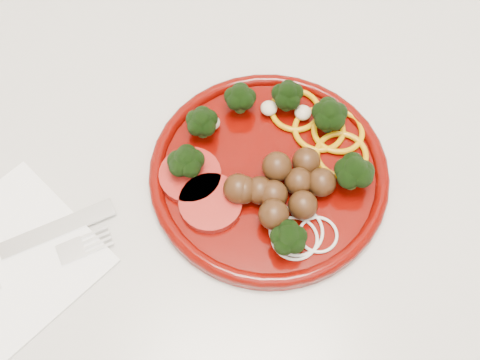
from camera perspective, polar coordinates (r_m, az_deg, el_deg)
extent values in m
cube|color=white|center=(1.06, 7.77, -10.98)|extent=(2.40, 0.60, 0.87)
cube|color=beige|center=(0.64, 12.58, 0.70)|extent=(2.40, 0.60, 0.03)
cylinder|color=#4D0501|center=(0.60, 2.73, 0.49)|extent=(0.24, 0.24, 0.01)
torus|color=#4D0501|center=(0.60, 2.75, 0.76)|extent=(0.24, 0.24, 0.01)
sphere|color=#432610|center=(0.58, 7.75, -0.19)|extent=(0.03, 0.03, 0.03)
sphere|color=#432610|center=(0.57, 0.31, -0.89)|extent=(0.03, 0.03, 0.03)
sphere|color=#432610|center=(0.57, 3.16, -1.36)|extent=(0.03, 0.03, 0.03)
sphere|color=#432610|center=(0.56, 3.18, -3.53)|extent=(0.03, 0.03, 0.03)
sphere|color=#432610|center=(0.58, 3.48, 1.01)|extent=(0.03, 0.03, 0.03)
sphere|color=#432610|center=(0.59, 6.31, 1.80)|extent=(0.03, 0.03, 0.03)
sphere|color=#432610|center=(0.58, 5.57, -0.10)|extent=(0.03, 0.03, 0.03)
sphere|color=#432610|center=(0.57, 5.99, -2.36)|extent=(0.03, 0.03, 0.03)
sphere|color=#432610|center=(0.57, 1.89, -0.93)|extent=(0.03, 0.03, 0.03)
sphere|color=#432610|center=(0.57, -0.16, -0.81)|extent=(0.03, 0.03, 0.03)
torus|color=#C18307|center=(0.62, 7.49, 4.77)|extent=(0.06, 0.06, 0.01)
torus|color=#C18307|center=(0.61, 9.58, 2.39)|extent=(0.06, 0.06, 0.01)
torus|color=#C18307|center=(0.64, 5.26, 6.63)|extent=(0.06, 0.06, 0.01)
torus|color=#C18307|center=(0.63, 9.28, 4.60)|extent=(0.06, 0.06, 0.01)
cylinder|color=#720A07|center=(0.59, -4.74, 0.43)|extent=(0.06, 0.06, 0.01)
cylinder|color=#720A07|center=(0.58, -2.81, -2.17)|extent=(0.06, 0.06, 0.01)
torus|color=beige|center=(0.57, 5.20, -5.51)|extent=(0.05, 0.05, 0.00)
torus|color=beige|center=(0.57, 7.41, -5.15)|extent=(0.04, 0.04, 0.00)
torus|color=beige|center=(0.57, 5.36, -4.83)|extent=(0.05, 0.05, 0.00)
ellipsoid|color=#C6B793|center=(0.63, 2.75, 6.77)|extent=(0.02, 0.02, 0.01)
ellipsoid|color=#C6B793|center=(0.62, -2.71, 5.41)|extent=(0.02, 0.02, 0.01)
ellipsoid|color=#C6B793|center=(0.63, 5.98, 6.32)|extent=(0.02, 0.02, 0.01)
cube|color=white|center=(0.61, -21.29, -7.24)|extent=(0.21, 0.21, 0.00)
cube|color=silver|center=(0.60, -16.93, -4.46)|extent=(0.11, 0.05, 0.00)
cube|color=silver|center=(0.59, -15.72, -6.52)|extent=(0.03, 0.03, 0.00)
cube|color=silver|center=(0.59, -13.22, -6.37)|extent=(0.03, 0.01, 0.00)
cube|color=silver|center=(0.59, -13.40, -5.89)|extent=(0.03, 0.01, 0.00)
cube|color=silver|center=(0.59, -13.59, -5.40)|extent=(0.03, 0.01, 0.00)
cube|color=silver|center=(0.59, -13.77, -4.92)|extent=(0.03, 0.01, 0.00)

